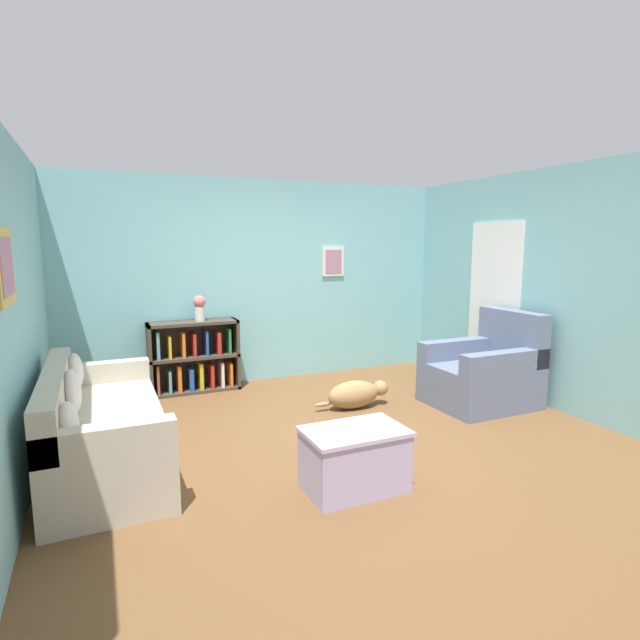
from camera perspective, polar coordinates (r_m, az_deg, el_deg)
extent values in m
plane|color=brown|center=(4.81, 2.00, -13.13)|extent=(14.00, 14.00, 0.00)
cube|color=#7AB7BC|center=(6.58, -6.63, 4.38)|extent=(5.60, 0.10, 2.60)
cube|color=silver|center=(6.88, 1.51, 6.70)|extent=(0.32, 0.02, 0.40)
cube|color=#A37089|center=(6.87, 1.56, 6.70)|extent=(0.24, 0.01, 0.32)
cube|color=#7AB7BC|center=(4.08, -32.05, 0.48)|extent=(0.10, 5.00, 2.60)
cube|color=gold|center=(3.64, -32.35, 5.18)|extent=(0.02, 0.56, 0.48)
cube|color=#A37089|center=(3.64, -32.17, 5.19)|extent=(0.01, 0.44, 0.36)
cube|color=#7AB7BC|center=(6.06, 24.29, 3.31)|extent=(0.10, 5.00, 2.60)
cube|color=white|center=(6.53, 19.20, 1.50)|extent=(0.02, 0.84, 2.05)
sphere|color=tan|center=(6.27, 21.22, 0.88)|extent=(0.05, 0.05, 0.05)
cube|color=#B7AD99|center=(4.47, -23.19, -12.35)|extent=(0.85, 2.00, 0.47)
cube|color=#B7AD99|center=(4.36, -28.09, -7.53)|extent=(0.16, 2.00, 0.35)
cube|color=#B7AD99|center=(3.49, -23.20, -12.51)|extent=(0.85, 0.16, 0.19)
cube|color=#B7AD99|center=(5.26, -23.62, -5.48)|extent=(0.85, 0.16, 0.19)
ellipsoid|color=beige|center=(3.69, -26.88, -10.66)|extent=(0.14, 0.31, 0.31)
ellipsoid|color=beige|center=(4.35, -26.51, -7.39)|extent=(0.14, 0.36, 0.36)
ellipsoid|color=beige|center=(5.03, -26.21, -5.37)|extent=(0.14, 0.35, 0.35)
cube|color=#42382D|center=(6.20, -18.89, -4.41)|extent=(0.04, 0.32, 0.87)
cube|color=#42382D|center=(6.37, -9.61, -3.72)|extent=(0.04, 0.32, 0.87)
cube|color=#42382D|center=(6.41, -14.43, -3.80)|extent=(1.07, 0.02, 0.87)
cube|color=#42382D|center=(6.36, -14.05, -7.73)|extent=(1.07, 0.32, 0.04)
cube|color=#42382D|center=(6.26, -14.19, -4.08)|extent=(1.07, 0.32, 0.04)
cube|color=#42382D|center=(6.18, -14.33, -0.32)|extent=(1.07, 0.32, 0.04)
cube|color=brown|center=(6.25, -18.09, -6.48)|extent=(0.03, 0.24, 0.36)
cube|color=#60939E|center=(6.16, -18.11, -2.74)|extent=(0.03, 0.24, 0.32)
cube|color=#60939E|center=(6.27, -16.85, -6.73)|extent=(0.03, 0.24, 0.28)
cube|color=gold|center=(6.18, -16.88, -2.92)|extent=(0.03, 0.24, 0.27)
cube|color=orange|center=(6.28, -15.86, -6.44)|extent=(0.04, 0.24, 0.33)
cube|color=orange|center=(6.20, -15.44, -2.67)|extent=(0.03, 0.24, 0.30)
cube|color=#234C9E|center=(6.31, -14.59, -6.56)|extent=(0.05, 0.24, 0.28)
cube|color=#B22823|center=(6.22, -14.28, -2.70)|extent=(0.03, 0.24, 0.27)
cube|color=gold|center=(6.32, -13.54, -6.23)|extent=(0.04, 0.24, 0.34)
cube|color=#234C9E|center=(6.24, -12.95, -2.51)|extent=(0.03, 0.24, 0.30)
cube|color=#B22823|center=(6.35, -12.35, -6.27)|extent=(0.04, 0.24, 0.31)
cube|color=#B22823|center=(6.27, -11.64, -2.52)|extent=(0.04, 0.24, 0.27)
cube|color=silver|center=(6.37, -11.25, -6.11)|extent=(0.03, 0.24, 0.32)
cube|color=#287A3D|center=(6.30, -10.48, -2.28)|extent=(0.03, 0.24, 0.31)
cube|color=orange|center=(6.40, -10.30, -6.07)|extent=(0.03, 0.24, 0.31)
cube|color=slate|center=(5.90, 17.76, -7.04)|extent=(1.07, 0.91, 0.46)
cube|color=slate|center=(6.09, 21.12, -1.69)|extent=(0.18, 0.91, 0.58)
cube|color=slate|center=(5.56, 20.42, -4.50)|extent=(1.07, 0.18, 0.22)
cube|color=slate|center=(6.09, 15.63, -3.16)|extent=(1.07, 0.18, 0.22)
cube|color=#ADA3CC|center=(3.79, 3.95, -15.60)|extent=(0.71, 0.46, 0.46)
cube|color=#BBB0DC|center=(3.71, 3.99, -12.57)|extent=(0.74, 0.48, 0.03)
ellipsoid|color=#9E7A4C|center=(5.54, 3.85, -8.50)|extent=(0.60, 0.28, 0.31)
sphere|color=#9E7A4C|center=(5.69, 6.92, -7.72)|extent=(0.17, 0.17, 0.17)
ellipsoid|color=#9E7A4C|center=(5.45, 0.35, -9.62)|extent=(0.20, 0.05, 0.05)
cylinder|color=silver|center=(6.18, -13.58, 0.70)|extent=(0.11, 0.11, 0.17)
sphere|color=#E06B70|center=(6.17, -13.63, 2.07)|extent=(0.15, 0.15, 0.15)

